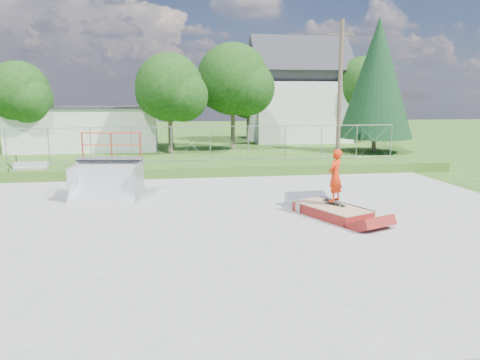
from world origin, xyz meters
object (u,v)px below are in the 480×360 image
object	(u,v)px
quarter_pipe	(106,167)
grind_box	(332,212)
skater	(335,178)
flat_bank_ramp	(311,202)

from	to	relation	value
quarter_pipe	grind_box	bearing A→B (deg)	-19.82
skater	grind_box	bearing A→B (deg)	6.77
quarter_pipe	skater	xyz separation A→B (m)	(7.55, -3.72, 0.03)
grind_box	skater	size ratio (longest dim) A/B	1.68
grind_box	quarter_pipe	size ratio (longest dim) A/B	1.15
skater	quarter_pipe	bearing A→B (deg)	-68.91
grind_box	skater	world-z (taller)	skater
grind_box	quarter_pipe	world-z (taller)	quarter_pipe
quarter_pipe	flat_bank_ramp	distance (m)	7.67
grind_box	flat_bank_ramp	bearing A→B (deg)	80.13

